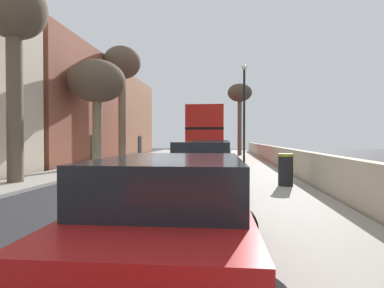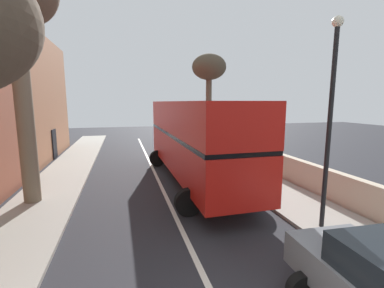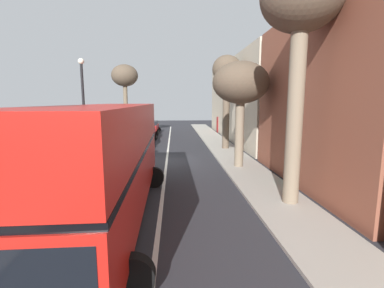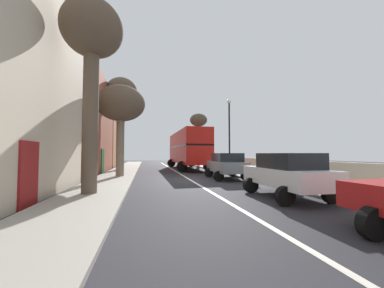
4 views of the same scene
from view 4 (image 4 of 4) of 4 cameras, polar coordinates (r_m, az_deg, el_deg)
name	(u,v)px [view 4 (image 4 of 4)]	position (r m, az deg, el deg)	size (l,w,h in m)	color
ground_plane	(190,180)	(14.21, -0.51, -9.43)	(84.00, 84.00, 0.00)	#28282D
road_centre_line	(190,180)	(14.21, -0.51, -9.41)	(0.16, 54.00, 0.01)	silver
sidewalk_left	(111,181)	(14.07, -20.72, -9.09)	(2.60, 60.00, 0.12)	#9E998E
sidewalk_right	(259,177)	(15.93, 17.22, -8.36)	(2.60, 60.00, 0.12)	#9E998E
terraced_houses_left	(43,106)	(14.81, -34.73, 8.20)	(4.07, 47.52, 9.17)	beige
boundary_wall_right	(278,168)	(16.69, 21.87, -6.00)	(0.36, 54.00, 1.29)	beige
double_decker_bus	(187,148)	(24.13, -1.28, -1.00)	(3.66, 11.41, 4.06)	red
parked_car_grey_right_0	(226,164)	(14.84, 9.02, -5.34)	(2.53, 4.04, 1.73)	slate
parked_car_white_right_3	(287,173)	(9.18, 23.71, -6.95)	(2.44, 3.94, 1.72)	silver
street_tree_left_0	(122,95)	(23.35, -18.10, 12.14)	(3.03, 3.03, 9.22)	#7A6B56
street_tree_left_2	(92,40)	(10.71, -24.85, 23.63)	(2.46, 2.46, 7.92)	brown
street_tree_right_3	(199,122)	(31.26, 1.73, 5.81)	(2.49, 2.49, 7.36)	brown
street_tree_left_4	(121,105)	(16.59, -18.29, 9.69)	(3.43, 3.43, 6.47)	#7A6B56
lamppost_right	(229,130)	(19.18, 9.83, 3.78)	(0.32, 0.32, 6.31)	black
litter_bin_right	(309,173)	(12.57, 28.52, -6.80)	(0.55, 0.55, 1.16)	black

